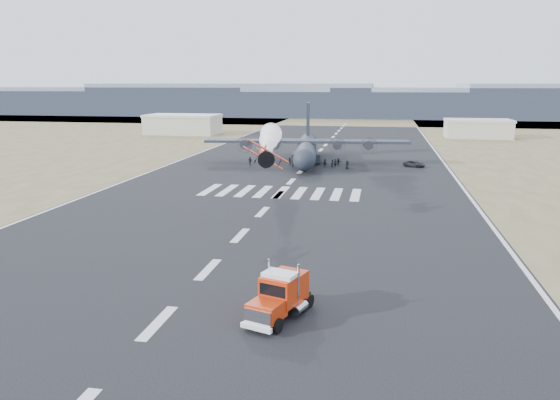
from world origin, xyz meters
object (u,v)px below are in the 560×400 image
(crew_g, at_px, (293,164))
(support_vehicle, at_px, (414,164))
(hangar_right, at_px, (478,128))
(crew_d, at_px, (250,161))
(semi_truck, at_px, (281,295))
(crew_c, at_px, (325,163))
(crew_h, at_px, (333,163))
(crew_a, at_px, (335,163))
(transport_aircraft, at_px, (307,148))
(hangar_left, at_px, (183,124))
(crew_e, at_px, (347,165))
(crew_f, at_px, (338,162))
(aerobatic_biplane, at_px, (264,155))
(crew_b, at_px, (290,161))

(crew_g, bearing_deg, support_vehicle, 78.81)
(hangar_right, distance_m, crew_d, 92.35)
(semi_truck, xyz_separation_m, crew_g, (-10.92, 72.51, -0.94))
(crew_c, bearing_deg, crew_h, -150.64)
(crew_a, bearing_deg, transport_aircraft, -27.67)
(crew_h, bearing_deg, semi_truck, -142.49)
(hangar_left, height_order, support_vehicle, hangar_left)
(semi_truck, bearing_deg, crew_c, 111.67)
(hangar_left, distance_m, crew_e, 91.69)
(hangar_right, height_order, crew_f, hangar_right)
(hangar_right, height_order, crew_e, hangar_right)
(support_vehicle, distance_m, crew_d, 34.82)
(hangar_right, bearing_deg, support_vehicle, -108.94)
(hangar_left, relative_size, crew_h, 15.21)
(crew_c, relative_size, crew_d, 0.97)
(aerobatic_biplane, relative_size, crew_e, 3.11)
(crew_d, relative_size, crew_g, 1.11)
(transport_aircraft, bearing_deg, crew_g, -106.88)
(hangar_left, relative_size, crew_f, 15.75)
(crew_c, bearing_deg, crew_g, 41.00)
(crew_c, height_order, crew_g, crew_c)
(hangar_left, xyz_separation_m, crew_g, (49.78, -69.68, -2.61))
(aerobatic_biplane, bearing_deg, crew_f, 74.32)
(support_vehicle, bearing_deg, crew_e, 137.14)
(crew_d, distance_m, crew_e, 20.98)
(crew_c, distance_m, crew_h, 1.64)
(semi_truck, relative_size, crew_e, 4.60)
(crew_b, bearing_deg, crew_c, 66.68)
(semi_truck, distance_m, crew_a, 75.55)
(crew_d, height_order, crew_f, crew_d)
(semi_truck, bearing_deg, support_vehicle, 98.25)
(aerobatic_biplane, xyz_separation_m, crew_h, (4.45, 47.20, -7.71))
(hangar_right, height_order, support_vehicle, hangar_right)
(semi_truck, bearing_deg, crew_h, 110.45)
(hangar_right, relative_size, crew_a, 11.60)
(crew_e, bearing_deg, crew_f, -39.82)
(crew_c, distance_m, crew_e, 4.98)
(hangar_right, bearing_deg, crew_c, -120.15)
(crew_b, bearing_deg, crew_h, 70.56)
(crew_e, distance_m, crew_g, 11.24)
(support_vehicle, relative_size, crew_f, 2.92)
(semi_truck, distance_m, crew_h, 75.60)
(crew_d, bearing_deg, transport_aircraft, -123.81)
(semi_truck, xyz_separation_m, crew_d, (-20.67, 75.35, -0.85))
(hangar_right, height_order, crew_a, hangar_right)
(crew_b, bearing_deg, support_vehicle, 83.51)
(crew_d, height_order, crew_e, crew_d)
(crew_f, bearing_deg, crew_a, 102.93)
(hangar_left, distance_m, crew_c, 87.46)
(crew_d, bearing_deg, crew_b, -141.46)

